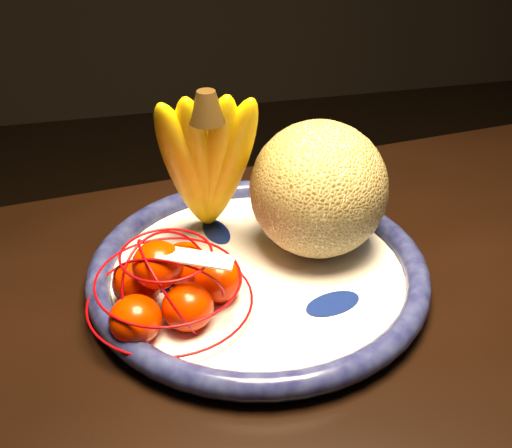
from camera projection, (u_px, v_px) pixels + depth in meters
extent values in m
cylinder|color=white|center=(258.00, 277.00, 0.71)|extent=(0.34, 0.34, 0.01)
torus|color=#090935|center=(258.00, 268.00, 0.70)|extent=(0.37, 0.37, 0.03)
cylinder|color=white|center=(258.00, 280.00, 0.71)|extent=(0.16, 0.16, 0.01)
ellipsoid|color=navy|center=(333.00, 304.00, 0.66)|extent=(0.14, 0.10, 0.00)
ellipsoid|color=navy|center=(216.00, 232.00, 0.77)|extent=(0.08, 0.12, 0.00)
ellipsoid|color=navy|center=(160.00, 285.00, 0.68)|extent=(0.11, 0.07, 0.00)
sphere|color=olive|center=(319.00, 189.00, 0.70)|extent=(0.15, 0.15, 0.15)
ellipsoid|color=yellow|center=(187.00, 163.00, 0.70)|extent=(0.11, 0.13, 0.21)
ellipsoid|color=yellow|center=(198.00, 161.00, 0.70)|extent=(0.08, 0.12, 0.21)
ellipsoid|color=yellow|center=(207.00, 158.00, 0.70)|extent=(0.05, 0.11, 0.21)
ellipsoid|color=yellow|center=(216.00, 160.00, 0.70)|extent=(0.06, 0.12, 0.21)
ellipsoid|color=yellow|center=(226.00, 160.00, 0.70)|extent=(0.09, 0.13, 0.21)
cone|color=black|center=(203.00, 76.00, 0.65)|extent=(0.04, 0.04, 0.03)
ellipsoid|color=#EE2D00|center=(135.00, 320.00, 0.60)|extent=(0.05, 0.05, 0.05)
ellipsoid|color=#EE2D00|center=(188.00, 307.00, 0.62)|extent=(0.05, 0.05, 0.05)
ellipsoid|color=#EE2D00|center=(218.00, 279.00, 0.65)|extent=(0.05, 0.05, 0.05)
ellipsoid|color=#EE2D00|center=(137.00, 283.00, 0.65)|extent=(0.05, 0.05, 0.05)
ellipsoid|color=#EE2D00|center=(184.00, 264.00, 0.68)|extent=(0.05, 0.05, 0.05)
ellipsoid|color=#EE2D00|center=(158.00, 265.00, 0.62)|extent=(0.05, 0.05, 0.05)
torus|color=#9D0408|center=(170.00, 299.00, 0.64)|extent=(0.21, 0.21, 0.00)
torus|color=#9D0408|center=(168.00, 279.00, 0.63)|extent=(0.18, 0.18, 0.00)
torus|color=#9D0408|center=(166.00, 254.00, 0.61)|extent=(0.11, 0.11, 0.00)
torus|color=#9D0408|center=(169.00, 287.00, 0.64)|extent=(0.12, 0.11, 0.10)
torus|color=#9D0408|center=(169.00, 287.00, 0.64)|extent=(0.07, 0.12, 0.10)
torus|color=#9D0408|center=(169.00, 287.00, 0.64)|extent=(0.12, 0.09, 0.10)
cube|color=white|center=(196.00, 258.00, 0.60)|extent=(0.08, 0.05, 0.01)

